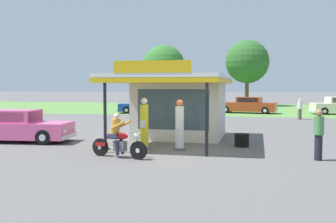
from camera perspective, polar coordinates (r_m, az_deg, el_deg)
name	(u,v)px	position (r m, az deg, el deg)	size (l,w,h in m)	color
ground_plane	(182,151)	(15.69, 1.97, -5.65)	(300.00, 300.00, 0.00)	#5B5959
grass_verge_strip	(232,109)	(45.37, 9.14, 0.42)	(120.00, 24.00, 0.01)	#56843D
service_station_kiosk	(179,102)	(19.28, 1.59, 1.30)	(4.79, 7.55, 3.45)	beige
gas_pump_nearside	(144,126)	(16.09, -3.42, -2.02)	(0.44, 0.44, 2.06)	slate
gas_pump_offside	(180,127)	(15.75, 1.67, -2.24)	(0.44, 0.44, 2.01)	slate
motorcycle_with_rider	(118,139)	(14.27, -7.17, -3.96)	(2.22, 0.84, 1.58)	black
featured_classic_sedan	(14,127)	(19.47, -21.14, -2.08)	(5.42, 2.41, 1.46)	#E55993
parked_car_second_row_spare	(144,106)	(37.39, -3.49, 0.79)	(5.29, 3.04, 1.49)	#19479E
parked_car_back_row_right	(247,106)	(38.07, 11.27, 0.82)	(5.72, 2.73, 1.51)	#993819
bystander_leaning_by_kiosk	(300,109)	(31.78, 18.33, 0.39)	(0.34, 0.34, 1.58)	brown
bystander_admiring_sedan	(319,133)	(14.52, 20.73, -2.95)	(0.34, 0.34, 1.75)	black
tree_oak_far_right	(164,66)	(53.44, -0.61, 6.53)	(5.61, 5.61, 8.02)	brown
tree_oak_left	(247,62)	(52.37, 11.25, 6.99)	(5.55, 5.55, 8.43)	brown
spare_tire_stack	(242,140)	(17.03, 10.49, -4.05)	(0.60, 0.60, 0.54)	black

